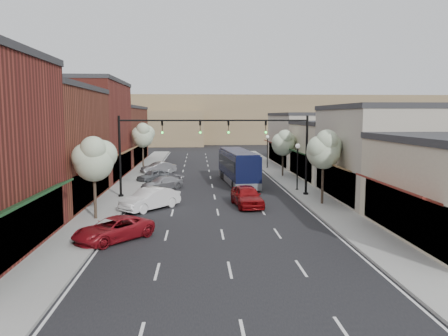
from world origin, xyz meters
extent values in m
plane|color=black|center=(0.00, 0.00, 0.00)|extent=(160.00, 160.00, 0.00)
cube|color=gray|center=(-8.40, 18.50, 0.07)|extent=(2.80, 73.00, 0.15)
cube|color=gray|center=(8.40, 18.50, 0.07)|extent=(2.80, 73.00, 0.15)
cube|color=gray|center=(-7.00, 18.50, 0.07)|extent=(0.25, 73.00, 0.17)
cube|color=gray|center=(7.00, 18.50, 0.07)|extent=(0.25, 73.00, 0.17)
cube|color=black|center=(-10.10, -8.00, 1.60)|extent=(0.60, 11.90, 2.60)
cube|color=#15361A|center=(-9.30, -8.00, 3.10)|extent=(1.07, 9.80, 0.49)
cube|color=brown|center=(-14.30, 6.00, 4.50)|extent=(9.00, 14.00, 9.00)
cube|color=#2D2D30|center=(-14.30, 6.00, 9.20)|extent=(9.20, 14.10, 0.40)
cube|color=black|center=(-10.10, 6.00, 1.60)|extent=(0.60, 11.90, 2.60)
cube|color=#591B14|center=(-9.30, 6.00, 3.10)|extent=(1.07, 9.80, 0.49)
cube|color=maroon|center=(-14.30, 20.00, 5.25)|extent=(9.00, 14.00, 10.50)
cube|color=#2D2D30|center=(-14.30, 20.00, 10.70)|extent=(9.20, 14.10, 0.40)
cube|color=black|center=(-10.10, 20.00, 1.60)|extent=(0.60, 11.90, 2.60)
cube|color=brown|center=(-9.30, 20.00, 3.10)|extent=(1.07, 9.80, 0.49)
cube|color=brown|center=(-14.30, 36.00, 4.00)|extent=(9.00, 18.00, 8.00)
cube|color=#2D2D30|center=(-14.30, 36.00, 8.20)|extent=(9.20, 18.10, 0.40)
cube|color=black|center=(-10.10, 36.00, 1.60)|extent=(0.60, 15.30, 2.60)
cube|color=#15361A|center=(-9.30, 36.00, 3.10)|extent=(1.07, 12.60, 0.49)
cube|color=black|center=(10.10, -6.00, 1.60)|extent=(0.60, 10.20, 2.60)
cube|color=#591B14|center=(9.30, -6.00, 3.10)|extent=(1.07, 8.40, 0.49)
cube|color=#A49D8C|center=(13.80, 6.00, 3.75)|extent=(8.00, 12.00, 7.50)
cube|color=#2D2D30|center=(13.80, 6.00, 7.70)|extent=(8.20, 12.10, 0.40)
cube|color=black|center=(10.10, 6.00, 1.60)|extent=(0.60, 10.20, 2.60)
cube|color=brown|center=(9.30, 6.00, 3.10)|extent=(1.07, 8.40, 0.49)
cube|color=beige|center=(13.80, 18.00, 3.00)|extent=(8.00, 12.00, 6.00)
cube|color=#2D2D30|center=(13.80, 18.00, 6.20)|extent=(8.20, 12.10, 0.40)
cube|color=black|center=(10.10, 18.00, 1.60)|extent=(0.60, 10.20, 2.60)
cube|color=#15361A|center=(9.30, 18.00, 3.10)|extent=(1.07, 8.40, 0.49)
cube|color=#A49D8C|center=(13.80, 32.00, 3.50)|extent=(8.00, 16.00, 7.00)
cube|color=#2D2D30|center=(13.80, 32.00, 7.20)|extent=(8.20, 16.10, 0.40)
cube|color=black|center=(10.10, 32.00, 1.60)|extent=(0.60, 13.60, 2.60)
cube|color=#591B14|center=(9.30, 32.00, 3.10)|extent=(1.07, 11.20, 0.49)
cube|color=#7A6647|center=(0.00, 90.00, 6.00)|extent=(120.00, 30.00, 12.00)
cube|color=#7A6647|center=(-25.00, 78.00, 4.00)|extent=(50.00, 20.00, 8.00)
cylinder|color=black|center=(8.00, 8.00, 0.15)|extent=(0.44, 0.44, 0.30)
cylinder|color=black|center=(8.00, 8.00, 3.50)|extent=(0.20, 0.20, 7.00)
cylinder|color=black|center=(4.00, 8.00, 6.60)|extent=(8.00, 0.14, 0.14)
imported|color=black|center=(4.40, 8.00, 6.00)|extent=(0.18, 0.46, 1.10)
sphere|color=#19E533|center=(4.40, 7.88, 5.58)|extent=(0.18, 0.18, 0.18)
imported|color=black|center=(1.20, 8.00, 6.00)|extent=(0.18, 0.46, 1.10)
sphere|color=#19E533|center=(1.20, 7.88, 5.58)|extent=(0.18, 0.18, 0.18)
cylinder|color=black|center=(-8.00, 8.00, 0.15)|extent=(0.44, 0.44, 0.30)
cylinder|color=black|center=(-8.00, 8.00, 3.50)|extent=(0.20, 0.20, 7.00)
cylinder|color=black|center=(-4.00, 8.00, 6.60)|extent=(8.00, 0.14, 0.14)
imported|color=black|center=(-4.40, 8.00, 6.00)|extent=(0.18, 0.46, 1.10)
sphere|color=#19E533|center=(-4.40, 7.88, 5.58)|extent=(0.18, 0.18, 0.18)
imported|color=black|center=(-1.20, 8.00, 6.00)|extent=(0.18, 0.46, 1.10)
sphere|color=#19E533|center=(-1.20, 7.88, 5.58)|extent=(0.18, 0.18, 0.18)
cylinder|color=#47382B|center=(8.30, 4.00, 1.86)|extent=(0.20, 0.20, 3.71)
sphere|color=#A6C295|center=(8.30, 4.00, 4.18)|extent=(2.60, 2.60, 2.60)
sphere|color=#A6C295|center=(8.80, 4.30, 4.64)|extent=(2.00, 2.00, 2.00)
sphere|color=#A6C295|center=(7.90, 3.70, 4.52)|extent=(1.90, 1.90, 1.90)
sphere|color=#A6C295|center=(8.40, 3.50, 5.10)|extent=(1.70, 1.70, 1.70)
cylinder|color=#47382B|center=(8.30, 20.00, 1.66)|extent=(0.20, 0.20, 3.33)
sphere|color=#A6C295|center=(8.30, 20.00, 3.74)|extent=(2.60, 2.60, 2.60)
sphere|color=#A6C295|center=(8.80, 20.30, 4.16)|extent=(2.00, 2.00, 2.00)
sphere|color=#A6C295|center=(7.90, 19.70, 4.06)|extent=(1.90, 1.90, 1.90)
sphere|color=#A6C295|center=(8.40, 19.50, 4.58)|extent=(1.70, 1.70, 1.70)
cylinder|color=#47382B|center=(-8.30, 0.00, 1.76)|extent=(0.20, 0.20, 3.52)
sphere|color=#A6C295|center=(-8.30, 0.00, 3.96)|extent=(2.60, 2.60, 2.60)
sphere|color=#A6C295|center=(-7.80, 0.30, 4.40)|extent=(2.00, 2.00, 2.00)
sphere|color=#A6C295|center=(-8.70, -0.30, 4.29)|extent=(1.90, 1.90, 1.90)
sphere|color=#A6C295|center=(-8.20, -0.50, 4.84)|extent=(1.70, 1.70, 1.70)
cylinder|color=#47382B|center=(-8.30, 26.00, 1.92)|extent=(0.20, 0.20, 3.84)
sphere|color=#A6C295|center=(-8.30, 26.00, 4.32)|extent=(2.60, 2.60, 2.60)
sphere|color=#A6C295|center=(-7.80, 26.30, 4.80)|extent=(2.00, 2.00, 2.00)
sphere|color=#A6C295|center=(-8.70, 25.70, 4.68)|extent=(1.90, 1.90, 1.90)
sphere|color=#A6C295|center=(-8.20, 25.50, 5.28)|extent=(1.70, 1.70, 1.70)
cylinder|color=black|center=(7.80, 10.50, 0.10)|extent=(0.28, 0.28, 0.20)
cylinder|color=black|center=(7.80, 10.50, 2.00)|extent=(0.12, 0.12, 4.00)
sphere|color=white|center=(7.80, 10.50, 4.22)|extent=(0.44, 0.44, 0.44)
cylinder|color=black|center=(7.80, 28.00, 0.10)|extent=(0.28, 0.28, 0.20)
cylinder|color=black|center=(7.80, 28.00, 2.00)|extent=(0.12, 0.12, 4.00)
sphere|color=white|center=(7.80, 28.00, 4.22)|extent=(0.44, 0.44, 0.44)
cube|color=black|center=(2.70, 15.34, 1.86)|extent=(3.41, 11.38, 2.82)
cube|color=#595B60|center=(2.70, 15.34, 0.51)|extent=(3.43, 11.40, 0.65)
cube|color=black|center=(2.70, 15.34, 2.24)|extent=(3.39, 10.49, 1.03)
cube|color=black|center=(2.70, 15.34, 3.32)|extent=(3.18, 10.91, 0.23)
cube|color=black|center=(3.19, 9.81, 2.43)|extent=(1.94, 0.25, 1.12)
cylinder|color=black|center=(1.95, 11.34, 0.49)|extent=(0.38, 0.99, 0.97)
cylinder|color=black|center=(4.15, 11.53, 0.49)|extent=(0.38, 0.99, 0.97)
cylinder|color=black|center=(1.29, 18.78, 0.49)|extent=(0.38, 0.99, 0.97)
cylinder|color=black|center=(3.49, 18.97, 0.49)|extent=(0.38, 0.99, 0.97)
cylinder|color=black|center=(1.41, 17.47, 0.49)|extent=(0.38, 0.99, 0.97)
cylinder|color=black|center=(3.60, 17.67, 0.49)|extent=(0.38, 0.99, 0.97)
imported|color=maroon|center=(2.35, 3.90, 0.82)|extent=(2.48, 5.02, 1.65)
imported|color=maroon|center=(-6.20, -4.92, 0.66)|extent=(4.81, 4.93, 1.31)
imported|color=white|center=(-5.00, 3.22, 0.81)|extent=(4.50, 4.83, 1.62)
imported|color=#9B9BA0|center=(-4.84, 12.12, 0.62)|extent=(4.47, 3.95, 1.24)
imported|color=slate|center=(-6.20, 17.41, 0.64)|extent=(3.71, 3.74, 1.28)
imported|color=#97979C|center=(-6.20, 23.85, 0.70)|extent=(4.43, 3.35, 1.40)
camera|label=1|loc=(-1.43, -29.16, 7.01)|focal=35.00mm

